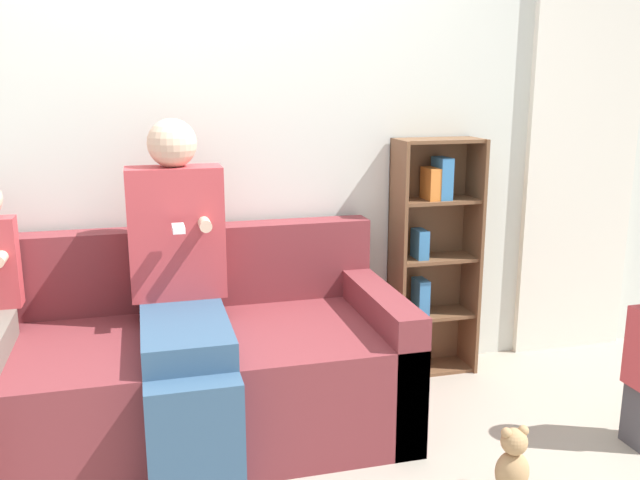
% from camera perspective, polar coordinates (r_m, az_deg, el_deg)
% --- Properties ---
extents(back_wall, '(10.00, 0.06, 2.55)m').
position_cam_1_polar(back_wall, '(3.33, -9.73, 8.70)').
color(back_wall, silver).
rests_on(back_wall, ground_plane).
extents(curtain_panel, '(0.68, 0.04, 2.07)m').
position_cam_1_polar(curtain_panel, '(4.06, 21.06, 5.38)').
color(curtain_panel, silver).
rests_on(curtain_panel, ground_plane).
extents(couch, '(2.02, 0.91, 0.86)m').
position_cam_1_polar(couch, '(3.07, -12.59, -10.82)').
color(couch, maroon).
rests_on(couch, ground_plane).
extents(adult_seated, '(0.41, 0.87, 1.37)m').
position_cam_1_polar(adult_seated, '(2.87, -11.57, -3.70)').
color(adult_seated, '#335170').
rests_on(adult_seated, ground_plane).
extents(bookshelf, '(0.44, 0.23, 1.25)m').
position_cam_1_polar(bookshelf, '(3.61, 9.37, -0.86)').
color(bookshelf, brown).
rests_on(bookshelf, ground_plane).
extents(teddy_bear, '(0.13, 0.11, 0.27)m').
position_cam_1_polar(teddy_bear, '(2.79, 15.93, -17.49)').
color(teddy_bear, tan).
rests_on(teddy_bear, ground_plane).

